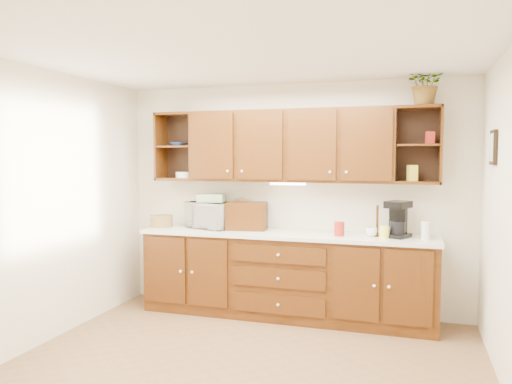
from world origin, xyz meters
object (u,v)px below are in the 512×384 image
Objects in this scene: coffee_maker at (398,220)px; potted_plant at (427,84)px; microwave at (211,215)px; bread_box at (247,216)px.

coffee_maker is 0.86× the size of potted_plant.
potted_plant is (2.36, 0.00, 1.42)m from microwave.
potted_plant reaches higher than coffee_maker.
potted_plant reaches higher than microwave.
potted_plant is (1.91, 0.03, 1.41)m from bread_box.
potted_plant reaches higher than bread_box.
potted_plant is at bearing 37.45° from coffee_maker.
bread_box is 1.02× the size of potted_plant.
bread_box is (0.44, -0.02, 0.00)m from microwave.
microwave is 1.23× the size of bread_box.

